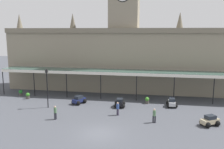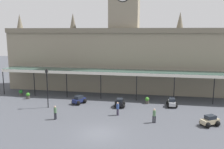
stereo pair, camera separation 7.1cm
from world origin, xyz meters
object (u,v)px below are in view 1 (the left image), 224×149
(victorian_lamppost, at_px, (47,84))
(planter_near_kerb, at_px, (147,100))
(car_silver_sedan, at_px, (172,103))
(planter_by_canopy, at_px, (21,93))
(car_navy_sedan, at_px, (79,100))
(car_beige_sedan, at_px, (210,121))
(pedestrian_beside_cars, at_px, (55,112))
(pedestrian_near_entrance, at_px, (118,108))
(planter_forecourt_centre, at_px, (28,96))
(car_black_sedan, at_px, (120,103))
(pedestrian_crossing_forecourt, at_px, (154,115))

(victorian_lamppost, xyz_separation_m, planter_near_kerb, (13.27, 4.28, -2.83))
(car_silver_sedan, relative_size, planter_by_canopy, 2.14)
(car_silver_sedan, bearing_deg, car_navy_sedan, -176.04)
(car_beige_sedan, xyz_separation_m, pedestrian_beside_cars, (-17.62, -1.12, 0.41))
(planter_near_kerb, bearing_deg, pedestrian_near_entrance, -120.81)
(car_navy_sedan, height_order, planter_forecourt_centre, car_navy_sedan)
(victorian_lamppost, bearing_deg, pedestrian_near_entrance, -8.28)
(pedestrian_near_entrance, bearing_deg, car_black_sedan, 94.13)
(planter_by_canopy, bearing_deg, car_silver_sedan, -4.13)
(planter_by_canopy, distance_m, planter_near_kerb, 20.28)
(car_silver_sedan, height_order, pedestrian_near_entrance, pedestrian_near_entrance)
(pedestrian_beside_cars, relative_size, victorian_lamppost, 0.31)
(car_black_sedan, xyz_separation_m, planter_near_kerb, (3.66, 2.23, -0.01))
(car_navy_sedan, bearing_deg, planter_by_canopy, 166.14)
(car_beige_sedan, relative_size, planter_forecourt_centre, 2.34)
(car_black_sedan, xyz_separation_m, car_silver_sedan, (7.10, 1.36, 0.00))
(pedestrian_beside_cars, bearing_deg, pedestrian_near_entrance, 21.37)
(car_black_sedan, height_order, car_navy_sedan, same)
(pedestrian_beside_cars, height_order, planter_near_kerb, pedestrian_beside_cars)
(pedestrian_crossing_forecourt, relative_size, pedestrian_near_entrance, 1.00)
(pedestrian_crossing_forecourt, xyz_separation_m, victorian_lamppost, (-14.35, 3.23, 2.41))
(car_beige_sedan, height_order, planter_near_kerb, car_beige_sedan)
(car_silver_sedan, xyz_separation_m, victorian_lamppost, (-16.71, -3.41, 2.82))
(car_silver_sedan, distance_m, planter_near_kerb, 3.55)
(planter_by_canopy, bearing_deg, victorian_lamppost, -36.22)
(planter_forecourt_centre, bearing_deg, car_silver_sedan, -0.66)
(pedestrian_crossing_forecourt, relative_size, pedestrian_beside_cars, 1.00)
(victorian_lamppost, relative_size, planter_by_canopy, 5.63)
(car_beige_sedan, bearing_deg, planter_forecourt_centre, 165.16)
(car_beige_sedan, distance_m, car_navy_sedan, 17.71)
(car_beige_sedan, distance_m, pedestrian_near_entrance, 10.71)
(pedestrian_beside_cars, bearing_deg, victorian_lamppost, 123.85)
(car_navy_sedan, relative_size, victorian_lamppost, 0.41)
(planter_near_kerb, bearing_deg, pedestrian_crossing_forecourt, -81.81)
(car_navy_sedan, bearing_deg, pedestrian_near_entrance, -32.25)
(car_silver_sedan, relative_size, car_navy_sedan, 0.92)
(pedestrian_beside_cars, bearing_deg, planter_forecourt_centre, 134.73)
(car_silver_sedan, distance_m, pedestrian_crossing_forecourt, 7.06)
(pedestrian_near_entrance, distance_m, planter_near_kerb, 6.67)
(car_silver_sedan, height_order, car_navy_sedan, same)
(car_silver_sedan, distance_m, planter_by_canopy, 23.76)
(car_navy_sedan, bearing_deg, pedestrian_crossing_forecourt, -28.13)
(car_beige_sedan, relative_size, pedestrian_beside_cars, 1.35)
(victorian_lamppost, height_order, planter_by_canopy, victorian_lamppost)
(car_silver_sedan, relative_size, pedestrian_crossing_forecourt, 1.23)
(pedestrian_beside_cars, height_order, planter_forecourt_centre, pedestrian_beside_cars)
(car_silver_sedan, xyz_separation_m, planter_by_canopy, (-23.70, 1.71, -0.01))
(car_navy_sedan, height_order, pedestrian_crossing_forecourt, pedestrian_crossing_forecourt)
(car_silver_sedan, xyz_separation_m, pedestrian_beside_cars, (-13.90, -7.60, 0.41))
(planter_by_canopy, bearing_deg, car_navy_sedan, -13.86)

